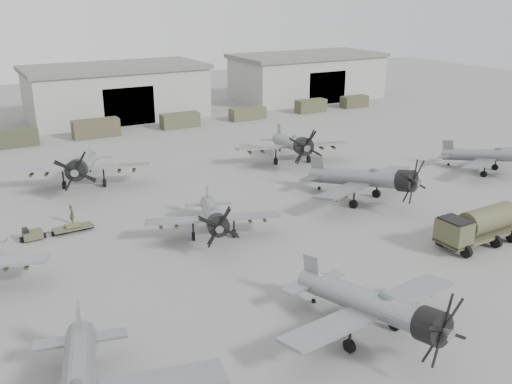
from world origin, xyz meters
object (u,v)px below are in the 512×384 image
fuel_tanker (478,225)px  ground_crew (72,214)px  aircraft_near_1 (377,307)px  aircraft_mid_3 (493,156)px  aircraft_far_0 (82,165)px  aircraft_mid_2 (368,179)px  tug_trailer (48,232)px  aircraft_mid_1 (213,216)px  aircraft_far_1 (293,144)px

fuel_tanker → ground_crew: 35.53m
aircraft_near_1 → aircraft_mid_3: (33.99, 19.72, -0.20)m
aircraft_near_1 → fuel_tanker: size_ratio=1.62×
aircraft_mid_3 → fuel_tanker: bearing=-163.5°
fuel_tanker → aircraft_far_0: bearing=127.4°
aircraft_mid_3 → aircraft_far_0: bearing=137.2°
aircraft_mid_2 → aircraft_far_0: (-23.68, 18.37, 0.02)m
tug_trailer → aircraft_near_1: bearing=-63.0°
aircraft_mid_2 → ground_crew: size_ratio=7.51×
aircraft_mid_3 → ground_crew: bearing=149.7°
tug_trailer → ground_crew: ground_crew is taller
aircraft_mid_2 → aircraft_mid_3: size_ratio=1.17×
fuel_tanker → aircraft_mid_1: bearing=146.2°
aircraft_mid_3 → fuel_tanker: size_ratio=1.46×
ground_crew → aircraft_mid_2: bearing=-105.7°
aircraft_mid_2 → aircraft_far_1: 15.26m
fuel_tanker → ground_crew: size_ratio=4.37×
ground_crew → aircraft_near_1: bearing=-154.5°
aircraft_mid_3 → tug_trailer: (-48.39, 6.08, -1.73)m
tug_trailer → aircraft_far_1: bearing=13.5°
aircraft_near_1 → aircraft_mid_1: aircraft_near_1 is taller
aircraft_mid_1 → ground_crew: size_ratio=6.25×
aircraft_far_0 → aircraft_far_1: (24.61, -3.14, -0.00)m
ground_crew → fuel_tanker: bearing=-123.9°
aircraft_mid_3 → tug_trailer: 48.80m
aircraft_mid_2 → ground_crew: aircraft_mid_2 is taller
fuel_tanker → ground_crew: bearing=141.5°
aircraft_mid_2 → tug_trailer: bearing=149.1°
aircraft_near_1 → aircraft_mid_1: 18.56m
aircraft_mid_3 → ground_crew: aircraft_mid_3 is taller
aircraft_mid_3 → aircraft_far_0: size_ratio=0.85×
aircraft_mid_3 → ground_crew: (-45.89, 8.16, -1.25)m
aircraft_mid_2 → fuel_tanker: (1.66, -12.23, -0.76)m
aircraft_mid_2 → aircraft_far_0: aircraft_far_0 is taller
tug_trailer → ground_crew: (2.50, 2.08, 0.48)m
fuel_tanker → tug_trailer: 36.47m
fuel_tanker → tug_trailer: (-31.12, 18.96, -1.33)m
aircraft_near_1 → aircraft_far_1: aircraft_far_1 is taller
aircraft_mid_1 → tug_trailer: (-12.32, 7.37, -1.67)m
aircraft_mid_3 → aircraft_far_1: aircraft_far_1 is taller
aircraft_mid_3 → ground_crew: size_ratio=6.41×
aircraft_far_0 → aircraft_mid_2: bearing=-18.1°
aircraft_far_1 → fuel_tanker: 27.49m
aircraft_mid_2 → tug_trailer: (-29.47, 6.72, -2.09)m
aircraft_near_1 → aircraft_mid_1: (-2.08, 18.44, -0.26)m
aircraft_mid_1 → tug_trailer: 14.45m
aircraft_near_1 → tug_trailer: 29.62m
aircraft_far_0 → ground_crew: (-3.28, -9.57, -1.62)m
aircraft_far_0 → fuel_tanker: aircraft_far_0 is taller
aircraft_mid_2 → aircraft_far_1: (0.93, 15.24, 0.01)m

